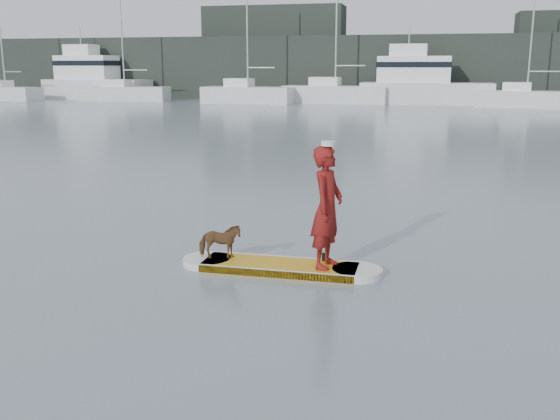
% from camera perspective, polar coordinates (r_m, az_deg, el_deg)
% --- Properties ---
extents(ground, '(140.00, 140.00, 0.00)m').
position_cam_1_polar(ground, '(11.09, -17.31, -4.48)').
color(ground, slate).
rests_on(ground, ground).
extents(paddleboard, '(3.30, 0.80, 0.12)m').
position_cam_1_polar(paddleboard, '(10.12, 0.00, -5.19)').
color(paddleboard, gold).
rests_on(paddleboard, ground).
extents(paddler, '(0.58, 0.78, 1.92)m').
position_cam_1_polar(paddler, '(9.71, 4.33, 0.23)').
color(paddler, maroon).
rests_on(paddler, paddleboard).
extents(white_cap, '(0.22, 0.22, 0.07)m').
position_cam_1_polar(white_cap, '(9.54, 4.43, 6.08)').
color(white_cap, silver).
rests_on(white_cap, paddler).
extents(dog, '(0.75, 0.50, 0.58)m').
position_cam_1_polar(dog, '(10.29, -5.53, -2.89)').
color(dog, brown).
rests_on(dog, paddleboard).
extents(paddle, '(0.10, 0.30, 2.00)m').
position_cam_1_polar(paddle, '(10.04, 4.18, -1.00)').
color(paddle, black).
rests_on(paddle, ground).
extents(sailboat_a, '(7.64, 3.63, 10.64)m').
position_cam_1_polar(sailboat_a, '(66.34, -23.80, 9.81)').
color(sailboat_a, silver).
rests_on(sailboat_a, ground).
extents(sailboat_b, '(8.33, 3.06, 12.15)m').
position_cam_1_polar(sailboat_b, '(61.17, -14.06, 10.43)').
color(sailboat_b, silver).
rests_on(sailboat_b, ground).
extents(sailboat_c, '(8.20, 3.32, 11.50)m').
position_cam_1_polar(sailboat_c, '(55.67, -3.02, 10.58)').
color(sailboat_c, silver).
rests_on(sailboat_c, ground).
extents(sailboat_d, '(9.22, 3.24, 13.40)m').
position_cam_1_polar(sailboat_d, '(55.86, 4.98, 10.67)').
color(sailboat_d, silver).
rests_on(sailboat_d, ground).
extents(sailboat_e, '(7.79, 3.59, 10.87)m').
position_cam_1_polar(sailboat_e, '(53.24, 21.53, 9.52)').
color(sailboat_e, silver).
rests_on(sailboat_e, ground).
extents(motor_yacht_a, '(11.20, 3.79, 6.66)m').
position_cam_1_polar(motor_yacht_a, '(55.96, 12.77, 11.34)').
color(motor_yacht_a, silver).
rests_on(motor_yacht_a, ground).
extents(motor_yacht_b, '(10.85, 4.55, 6.97)m').
position_cam_1_polar(motor_yacht_b, '(66.05, -16.75, 11.41)').
color(motor_yacht_b, silver).
rests_on(motor_yacht_b, ground).
extents(shore_mass, '(90.00, 6.00, 6.00)m').
position_cam_1_polar(shore_mass, '(62.31, 8.43, 12.70)').
color(shore_mass, black).
rests_on(shore_mass, ground).
extents(shore_building_west, '(14.00, 4.00, 9.00)m').
position_cam_1_polar(shore_building_west, '(64.96, -0.54, 14.17)').
color(shore_building_west, black).
rests_on(shore_building_west, ground).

